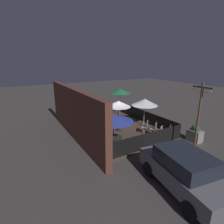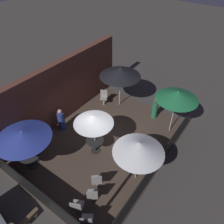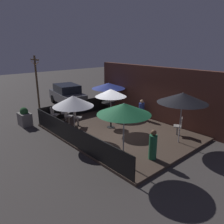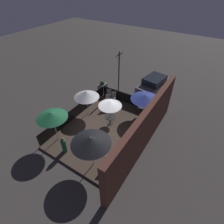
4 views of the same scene
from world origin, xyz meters
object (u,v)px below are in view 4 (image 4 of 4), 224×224
at_px(patio_umbrella_3, 86,94).
at_px(dining_table_1, 144,110).
at_px(patio_umbrella_0, 110,103).
at_px(patio_chair_4, 108,100).
at_px(light_post, 119,70).
at_px(planter_box, 102,86).
at_px(patio_chair_2, 109,94).
at_px(dining_table_0, 110,118).
at_px(parked_car_0, 154,84).
at_px(patio_umbrella_1, 145,97).
at_px(patron_1, 137,132).
at_px(patio_umbrella_4, 52,115).
at_px(patron_0, 64,145).
at_px(patio_chair_0, 108,159).
at_px(patio_chair_1, 114,97).
at_px(patio_umbrella_2, 91,140).
at_px(patio_chair_3, 107,104).

height_order(patio_umbrella_3, dining_table_1, patio_umbrella_3).
distance_m(patio_umbrella_0, patio_chair_4, 2.95).
bearing_deg(light_post, planter_box, -55.70).
bearing_deg(patio_chair_2, dining_table_0, 0.00).
xyz_separation_m(dining_table_1, parked_car_0, (-4.12, -0.79, 0.15)).
bearing_deg(patio_umbrella_1, light_post, -123.14).
xyz_separation_m(dining_table_0, patio_chair_2, (-2.88, -1.98, -0.06)).
height_order(patio_chair_2, patron_1, patron_1).
height_order(patio_umbrella_4, light_post, light_post).
bearing_deg(patron_0, dining_table_1, -179.94).
height_order(patio_umbrella_1, light_post, light_post).
relative_size(patio_umbrella_3, patron_0, 1.70).
xyz_separation_m(patio_chair_0, patio_chair_4, (-5.18, -3.44, 0.01)).
xyz_separation_m(patio_chair_1, patron_1, (2.89, 3.75, 0.04)).
distance_m(patio_umbrella_1, patron_1, 2.82).
height_order(patio_umbrella_1, dining_table_0, patio_umbrella_1).
bearing_deg(dining_table_0, patio_umbrella_2, 17.03).
bearing_deg(patio_chair_0, patio_chair_2, 1.68).
height_order(light_post, parked_car_0, light_post).
bearing_deg(patio_umbrella_0, patio_chair_1, -153.04).
distance_m(patio_chair_4, patron_1, 4.51).
bearing_deg(planter_box, parked_car_0, 120.14).
bearing_deg(light_post, patio_umbrella_0, 23.65).
bearing_deg(light_post, patio_umbrella_4, -1.29).
height_order(patio_chair_4, planter_box, planter_box).
bearing_deg(parked_car_0, dining_table_0, 0.68).
height_order(patio_umbrella_1, patio_chair_3, patio_umbrella_1).
distance_m(dining_table_0, patio_chair_3, 1.96).
height_order(patio_umbrella_3, patio_chair_4, patio_umbrella_3).
relative_size(patio_umbrella_2, patron_1, 1.92).
relative_size(dining_table_1, patio_chair_3, 1.02).
xyz_separation_m(patio_umbrella_1, patron_1, (2.42, 0.62, -1.30)).
relative_size(patio_chair_4, patron_0, 0.76).
height_order(patron_1, light_post, light_post).
bearing_deg(patio_umbrella_3, dining_table_1, 117.49).
xyz_separation_m(patio_chair_3, planter_box, (-2.35, -2.10, -0.15)).
distance_m(patio_umbrella_1, parked_car_0, 4.35).
xyz_separation_m(patio_umbrella_0, planter_box, (-3.83, -3.39, -1.61)).
relative_size(patio_chair_4, planter_box, 0.86).
relative_size(patio_chair_0, patio_chair_4, 0.98).
xyz_separation_m(patio_umbrella_1, patio_chair_0, (5.37, 0.14, -1.35)).
relative_size(patio_umbrella_1, patio_umbrella_4, 0.91).
distance_m(dining_table_0, parked_car_0, 6.43).
height_order(patio_umbrella_4, dining_table_1, patio_umbrella_4).
bearing_deg(dining_table_1, patio_chair_2, -99.74).
bearing_deg(parked_car_0, patio_umbrella_4, -9.13).
bearing_deg(patio_umbrella_2, patio_chair_4, -154.93).
bearing_deg(parked_car_0, patio_chair_2, -30.98).
bearing_deg(patio_chair_3, light_post, 152.54).
bearing_deg(patron_1, parked_car_0, 60.34).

